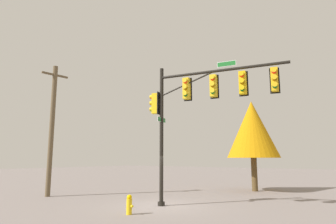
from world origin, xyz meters
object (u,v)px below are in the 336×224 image
object	(u,v)px
signal_pole_assembly	(201,98)
fire_hydrant	(129,205)
tree_near	(252,129)
utility_pole	(52,127)

from	to	relation	value
signal_pole_assembly	fire_hydrant	size ratio (longest dim) A/B	8.69
fire_hydrant	tree_near	distance (m)	12.69
signal_pole_assembly	fire_hydrant	xyz separation A→B (m)	(-1.87, -3.09, -4.96)
utility_pole	fire_hydrant	xyz separation A→B (m)	(8.27, -1.27, -3.96)
signal_pole_assembly	utility_pole	size ratio (longest dim) A/B	0.85
signal_pole_assembly	fire_hydrant	bearing A→B (deg)	-121.22
utility_pole	fire_hydrant	distance (m)	9.25
signal_pole_assembly	utility_pole	world-z (taller)	utility_pole
signal_pole_assembly	tree_near	size ratio (longest dim) A/B	1.08
fire_hydrant	tree_near	size ratio (longest dim) A/B	0.12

